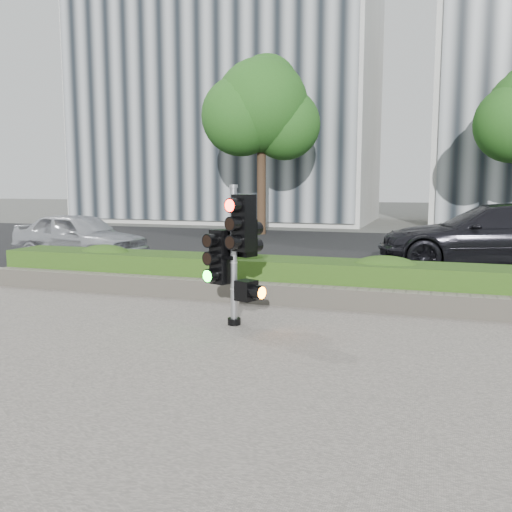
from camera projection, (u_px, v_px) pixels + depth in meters
The scene contains 11 objects.
ground at pixel (254, 336), 7.30m from camera, with size 120.00×120.00×0.00m, color #51514C.
sidewalk at pixel (168, 406), 4.94m from camera, with size 16.00×11.00×0.03m, color #9E9389.
road at pixel (356, 251), 16.72m from camera, with size 60.00×13.00×0.02m, color black.
curb at pixel (306, 289), 10.26m from camera, with size 60.00×0.25×0.12m, color gray.
stone_wall at pixel (290, 295), 9.07m from camera, with size 12.00×0.32×0.34m, color gray.
hedge at pixel (299, 278), 9.66m from camera, with size 12.00×1.00×0.68m, color #538127.
building_left at pixel (231, 88), 30.78m from camera, with size 16.00×9.00×15.00m, color #B7B7B2.
tree_left at pixel (262, 109), 21.76m from camera, with size 4.61×4.03×7.34m.
traffic_signal at pixel (237, 248), 7.65m from camera, with size 0.74×0.62×2.00m.
car_silver at pixel (79, 237), 14.27m from camera, with size 1.54×3.83×1.30m, color silver.
car_dark at pixel (493, 236), 13.01m from camera, with size 2.20×5.42×1.57m, color black.
Camera 1 is at (2.24, -6.74, 2.02)m, focal length 38.00 mm.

